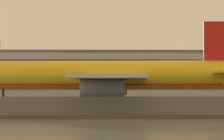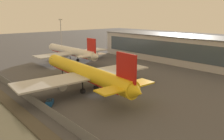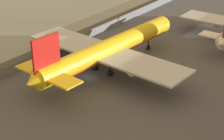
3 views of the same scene
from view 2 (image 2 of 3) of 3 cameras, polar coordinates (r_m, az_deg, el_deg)
name	(u,v)px [view 2 (image 2 of 3)]	position (r m, az deg, el deg)	size (l,w,h in m)	color
ground_plane	(94,96)	(64.13, -4.62, -6.67)	(500.00, 500.00, 0.00)	#4C4C51
shoreline_seawall	(24,116)	(55.09, -22.10, -11.04)	(320.00, 3.00, 0.50)	#474238
perimeter_fence	(42,107)	(56.16, -17.86, -9.07)	(280.00, 0.10, 2.50)	slate
cargo_jet_yellow	(85,73)	(68.02, -7.03, -0.72)	(50.65, 43.78, 14.21)	yellow
passenger_jet_white_red	(72,52)	(111.99, -10.53, 4.73)	(44.72, 38.11, 12.97)	white
baggage_tug	(49,103)	(59.17, -16.02, -8.19)	(3.49, 3.26, 1.80)	#19519E
ops_van	(65,54)	(127.00, -12.19, 4.06)	(2.16, 5.22, 2.48)	white
terminal_building	(189,49)	(112.68, 19.52, 5.08)	(97.43, 22.01, 13.24)	#B2B2B7
apron_light_mast_apron_west	(61,37)	(119.00, -13.13, 8.46)	(3.20, 0.40, 20.99)	#A8A8AD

